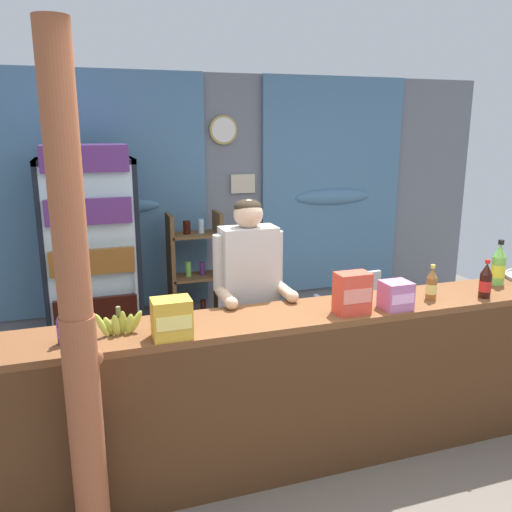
{
  "coord_description": "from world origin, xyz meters",
  "views": [
    {
      "loc": [
        -1.34,
        -2.25,
        2.08
      ],
      "look_at": [
        -0.22,
        1.06,
        1.22
      ],
      "focal_mm": 37.22,
      "sensor_mm": 36.0,
      "label": 1
    }
  ],
  "objects": [
    {
      "name": "timber_post",
      "position": [
        -1.39,
        0.12,
        1.2
      ],
      "size": [
        0.18,
        0.16,
        2.5
      ],
      "color": "#995133",
      "rests_on": "ground"
    },
    {
      "name": "banana_bunch",
      "position": [
        -1.18,
        0.49,
        1.05
      ],
      "size": [
        0.27,
        0.06,
        0.16
      ],
      "color": "#B7C647",
      "rests_on": "stall_counter"
    },
    {
      "name": "drink_fridge",
      "position": [
        -1.27,
        2.2,
        1.06
      ],
      "size": [
        0.76,
        0.61,
        1.94
      ],
      "color": "black",
      "rests_on": "ground"
    },
    {
      "name": "soda_bottle_iced_tea",
      "position": [
        0.75,
        0.45,
        1.09
      ],
      "size": [
        0.07,
        0.07,
        0.23
      ],
      "color": "brown",
      "rests_on": "stall_counter"
    },
    {
      "name": "snack_box_choco_powder",
      "position": [
        -0.92,
        0.35,
        1.1
      ],
      "size": [
        0.2,
        0.15,
        0.21
      ],
      "color": "gold",
      "rests_on": "stall_counter"
    },
    {
      "name": "soda_bottle_lime_soda",
      "position": [
        1.4,
        0.58,
        1.13
      ],
      "size": [
        0.09,
        0.09,
        0.32
      ],
      "color": "#75C64C",
      "rests_on": "stall_counter"
    },
    {
      "name": "shopkeeper",
      "position": [
        -0.31,
        0.94,
        1.02
      ],
      "size": [
        0.48,
        0.42,
        1.62
      ],
      "color": "#28282D",
      "rests_on": "ground"
    },
    {
      "name": "bottle_shelf_rack",
      "position": [
        -0.37,
        2.36,
        0.69
      ],
      "size": [
        0.48,
        0.28,
        1.32
      ],
      "color": "brown",
      "rests_on": "ground"
    },
    {
      "name": "stall_counter",
      "position": [
        -0.1,
        0.39,
        0.6
      ],
      "size": [
        4.0,
        0.46,
        1.0
      ],
      "color": "brown",
      "rests_on": "ground"
    },
    {
      "name": "snack_box_wafer",
      "position": [
        0.44,
        0.37,
        1.08
      ],
      "size": [
        0.17,
        0.16,
        0.17
      ],
      "color": "#B76699",
      "rests_on": "stall_counter"
    },
    {
      "name": "soda_bottle_grape_soda",
      "position": [
        -1.46,
        0.45,
        1.08
      ],
      "size": [
        0.06,
        0.06,
        0.21
      ],
      "color": "#56286B",
      "rests_on": "stall_counter"
    },
    {
      "name": "ground_plane",
      "position": [
        0.0,
        1.06,
        0.0
      ],
      "size": [
        7.49,
        7.49,
        0.0
      ],
      "primitive_type": "plane",
      "color": "#665B51"
    },
    {
      "name": "snack_box_crackers",
      "position": [
        0.15,
        0.39,
        1.12
      ],
      "size": [
        0.2,
        0.13,
        0.25
      ],
      "color": "#E5422D",
      "rests_on": "stall_counter"
    },
    {
      "name": "plastic_lawn_chair",
      "position": [
        0.88,
        1.7,
        0.49
      ],
      "size": [
        0.47,
        0.47,
        0.86
      ],
      "color": "silver",
      "rests_on": "ground"
    },
    {
      "name": "back_wall_curtained",
      "position": [
        -0.02,
        2.7,
        1.31
      ],
      "size": [
        5.59,
        0.22,
        2.55
      ],
      "color": "slate",
      "rests_on": "ground"
    },
    {
      "name": "soda_bottle_cola",
      "position": [
        1.11,
        0.37,
        1.1
      ],
      "size": [
        0.08,
        0.08,
        0.25
      ],
      "color": "black",
      "rests_on": "stall_counter"
    }
  ]
}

